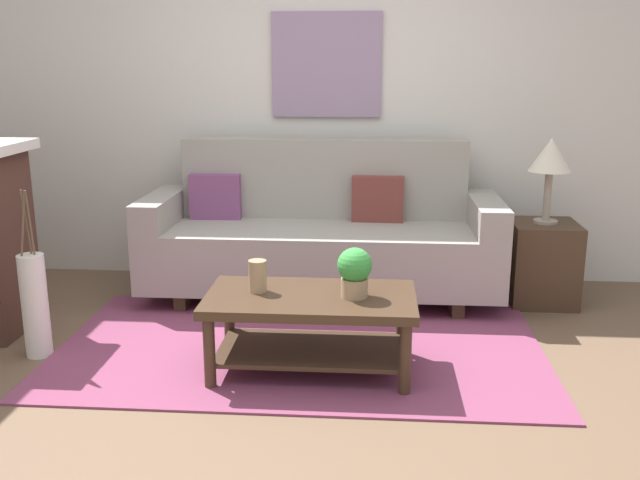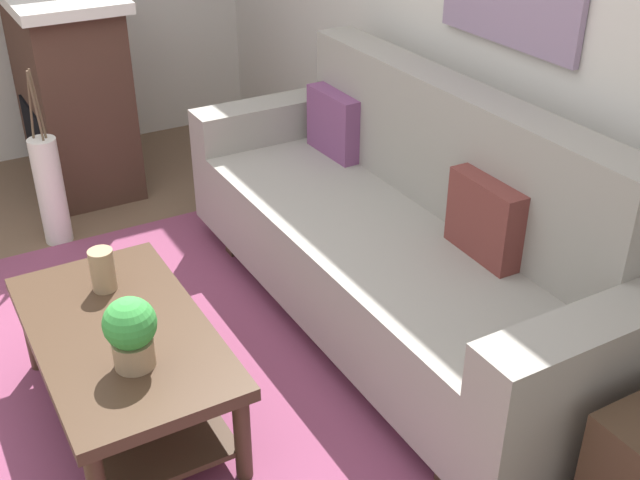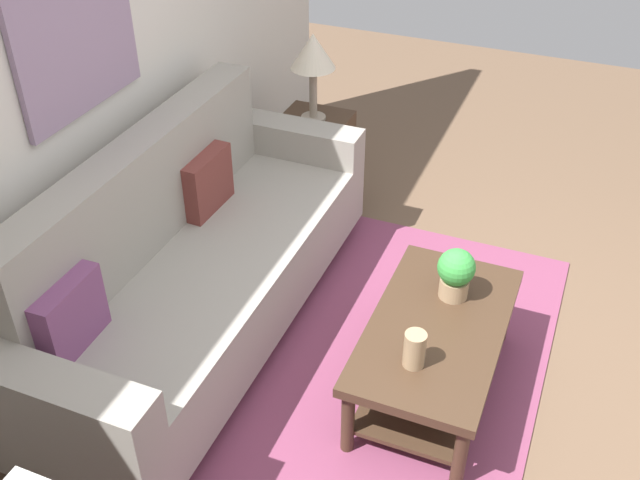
% 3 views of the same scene
% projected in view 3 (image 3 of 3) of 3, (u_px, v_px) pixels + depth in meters
% --- Properties ---
extents(ground_plane, '(9.41, 9.41, 0.00)m').
position_uv_depth(ground_plane, '(466.00, 415.00, 3.51)').
color(ground_plane, brown).
extents(wall_back, '(5.41, 0.10, 2.70)m').
position_uv_depth(wall_back, '(65.00, 84.00, 3.34)').
color(wall_back, silver).
rests_on(wall_back, ground_plane).
extents(area_rug, '(2.78, 1.62, 0.01)m').
position_uv_depth(area_rug, '(366.00, 384.00, 3.66)').
color(area_rug, '#843D5B').
rests_on(area_rug, ground_plane).
extents(couch, '(2.42, 0.84, 1.08)m').
position_uv_depth(couch, '(195.00, 265.00, 3.75)').
color(couch, gray).
rests_on(couch, ground_plane).
extents(throw_pillow_plum, '(0.36, 0.13, 0.32)m').
position_uv_depth(throw_pillow_plum, '(69.00, 316.00, 3.06)').
color(throw_pillow_plum, '#7A4270').
rests_on(throw_pillow_plum, couch).
extents(throw_pillow_maroon, '(0.36, 0.13, 0.32)m').
position_uv_depth(throw_pillow_maroon, '(206.00, 182.00, 3.93)').
color(throw_pillow_maroon, brown).
rests_on(throw_pillow_maroon, couch).
extents(coffee_table, '(1.10, 0.60, 0.43)m').
position_uv_depth(coffee_table, '(435.00, 343.00, 3.46)').
color(coffee_table, '#422D1E').
rests_on(coffee_table, ground_plane).
extents(tabletop_vase, '(0.10, 0.10, 0.17)m').
position_uv_depth(tabletop_vase, '(415.00, 349.00, 3.14)').
color(tabletop_vase, tan).
rests_on(tabletop_vase, coffee_table).
extents(potted_plant_tabletop, '(0.18, 0.18, 0.26)m').
position_uv_depth(potted_plant_tabletop, '(456.00, 272.00, 3.47)').
color(potted_plant_tabletop, tan).
rests_on(potted_plant_tabletop, coffee_table).
extents(side_table, '(0.44, 0.44, 0.56)m').
position_uv_depth(side_table, '(314.00, 157.00, 4.97)').
color(side_table, '#422D1E').
rests_on(side_table, ground_plane).
extents(table_lamp, '(0.28, 0.28, 0.57)m').
position_uv_depth(table_lamp, '(313.00, 55.00, 4.55)').
color(table_lamp, gray).
rests_on(table_lamp, side_table).
extents(framed_painting, '(0.79, 0.03, 0.74)m').
position_uv_depth(framed_painting, '(75.00, 30.00, 3.22)').
color(framed_painting, gray).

